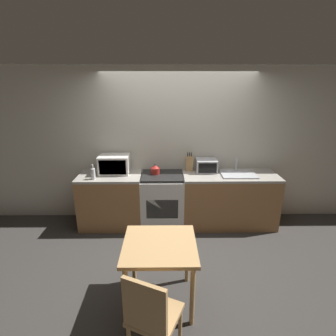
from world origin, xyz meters
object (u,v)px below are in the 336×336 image
Objects in this scene: bottle at (93,173)px; microwave at (114,164)px; toaster_oven at (206,166)px; kettle at (155,169)px; dining_chair at (151,315)px; stove_range at (162,200)px; dining_table at (160,253)px.

microwave is at bearing 45.77° from bottle.
bottle is 0.68× the size of toaster_oven.
dining_chair is (0.05, -2.41, -0.45)m from kettle.
stove_range is 2.62× the size of toaster_oven.
kettle is 0.98m from bottle.
toaster_oven is (1.81, 0.33, 0.02)m from bottle.
kettle reaches higher than dining_chair.
microwave reaches higher than toaster_oven.
microwave is at bearing 172.06° from stove_range.
bottle is 1.84m from toaster_oven.
toaster_oven is (1.53, 0.04, -0.04)m from microwave.
kettle is at bearing -173.82° from toaster_oven.
dining_chair is at bearing -91.69° from stove_range.
microwave is at bearing 130.16° from dining_chair.
kettle is 0.18× the size of dining_chair.
stove_range is at bearing -7.94° from microwave.
toaster_oven is at bearing 11.49° from stove_range.
stove_range is 1.69m from dining_table.
dining_table is (0.11, -1.73, -0.34)m from kettle.
toaster_oven reaches higher than kettle.
toaster_oven reaches higher than dining_table.
stove_range is 0.94m from toaster_oven.
dining_chair is at bearing -73.73° from microwave.
bottle is at bearing 138.56° from dining_chair.
microwave reaches higher than kettle.
microwave is 0.64× the size of dining_table.
dining_table is at bearing -112.34° from toaster_oven.
stove_range is 3.82× the size of bottle.
stove_range is 5.27× the size of kettle.
toaster_oven reaches higher than stove_range.
toaster_oven is 0.37× the size of dining_chair.
kettle is 0.50× the size of toaster_oven.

